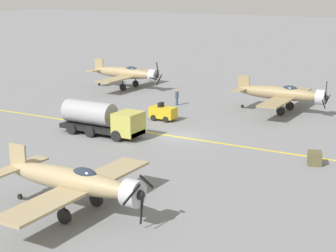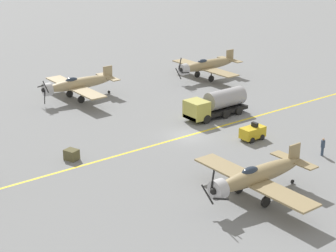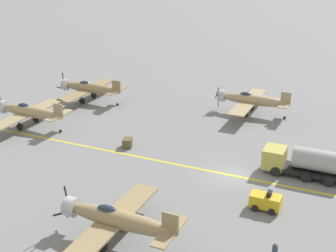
{
  "view_description": "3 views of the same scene",
  "coord_description": "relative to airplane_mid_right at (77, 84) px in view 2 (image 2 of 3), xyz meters",
  "views": [
    {
      "loc": [
        42.44,
        23.35,
        13.23
      ],
      "look_at": [
        3.93,
        1.14,
        2.02
      ],
      "focal_mm": 60.0,
      "sensor_mm": 36.0,
      "label": 1
    },
    {
      "loc": [
        -42.25,
        34.98,
        21.16
      ],
      "look_at": [
        -0.57,
        3.12,
        1.93
      ],
      "focal_mm": 60.0,
      "sensor_mm": 36.0,
      "label": 2
    },
    {
      "loc": [
        -40.08,
        -11.4,
        21.3
      ],
      "look_at": [
        1.91,
        7.78,
        3.3
      ],
      "focal_mm": 50.0,
      "sensor_mm": 36.0,
      "label": 3
    }
  ],
  "objects": [
    {
      "name": "airplane_mid_left",
      "position": [
        -32.43,
        1.66,
        0.0
      ],
      "size": [
        12.0,
        9.98,
        3.79
      ],
      "rotation": [
        0.0,
        0.0,
        0.1
      ],
      "color": "#958058",
      "rests_on": "ground"
    },
    {
      "name": "tow_tractor",
      "position": [
        -23.05,
        -7.57,
        -1.22
      ],
      "size": [
        1.57,
        2.6,
        1.79
      ],
      "color": "gold",
      "rests_on": "ground"
    },
    {
      "name": "supply_crate_by_tanker",
      "position": [
        -16.39,
        9.67,
        -1.51
      ],
      "size": [
        1.48,
        1.36,
        1.01
      ],
      "primitive_type": "cube",
      "rotation": [
        0.0,
        0.0,
        0.34
      ],
      "color": "brown",
      "rests_on": "ground"
    },
    {
      "name": "taxiway_stripe",
      "position": [
        -18.19,
        -3.06,
        -2.01
      ],
      "size": [
        0.3,
        160.0,
        0.01
      ],
      "primitive_type": "cube",
      "color": "yellow",
      "rests_on": "ground"
    },
    {
      "name": "fuel_tanker",
      "position": [
        -15.36,
        -9.48,
        -0.5
      ],
      "size": [
        2.68,
        8.0,
        2.98
      ],
      "color": "black",
      "rests_on": "ground"
    },
    {
      "name": "ground_crew_walking",
      "position": [
        -30.07,
        -9.88,
        -1.04
      ],
      "size": [
        0.39,
        0.39,
        1.78
      ],
      "color": "#334256",
      "rests_on": "ground"
    },
    {
      "name": "airplane_near_right",
      "position": [
        -2.46,
        -19.19,
        0.0
      ],
      "size": [
        12.0,
        9.98,
        3.75
      ],
      "rotation": [
        0.0,
        0.0,
        0.16
      ],
      "color": "#97825A",
      "rests_on": "ground"
    },
    {
      "name": "airplane_mid_right",
      "position": [
        0.0,
        0.0,
        0.0
      ],
      "size": [
        12.0,
        9.98,
        3.65
      ],
      "rotation": [
        0.0,
        0.0,
        -0.02
      ],
      "color": "tan",
      "rests_on": "ground"
    },
    {
      "name": "ground_plane",
      "position": [
        -18.19,
        -3.06,
        -2.01
      ],
      "size": [
        400.0,
        400.0,
        0.0
      ],
      "primitive_type": "plane",
      "color": "slate"
    }
  ]
}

